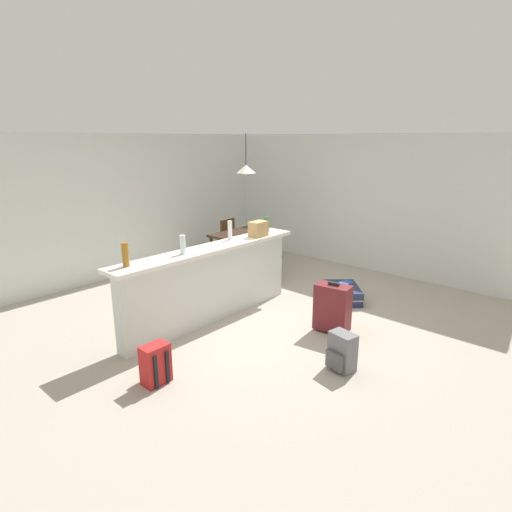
# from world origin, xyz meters

# --- Properties ---
(ground_plane) EXTENTS (13.00, 13.00, 0.05)m
(ground_plane) POSITION_xyz_m (0.00, 0.00, -0.03)
(ground_plane) COLOR #ADA393
(wall_back) EXTENTS (6.60, 0.10, 2.50)m
(wall_back) POSITION_xyz_m (0.00, 3.05, 1.25)
(wall_back) COLOR silver
(wall_back) RESTS_ON ground_plane
(wall_right) EXTENTS (0.10, 6.00, 2.50)m
(wall_right) POSITION_xyz_m (3.05, 0.30, 1.25)
(wall_right) COLOR silver
(wall_right) RESTS_ON ground_plane
(partition_half_wall) EXTENTS (2.80, 0.20, 0.98)m
(partition_half_wall) POSITION_xyz_m (-0.55, 0.33, 0.49)
(partition_half_wall) COLOR silver
(partition_half_wall) RESTS_ON ground_plane
(bar_countertop) EXTENTS (2.96, 0.40, 0.05)m
(bar_countertop) POSITION_xyz_m (-0.55, 0.33, 1.01)
(bar_countertop) COLOR white
(bar_countertop) RESTS_ON partition_half_wall
(bottle_amber) EXTENTS (0.08, 0.08, 0.27)m
(bottle_amber) POSITION_xyz_m (-1.76, 0.38, 1.17)
(bottle_amber) COLOR #9E661E
(bottle_amber) RESTS_ON bar_countertop
(bottle_clear) EXTENTS (0.07, 0.07, 0.24)m
(bottle_clear) POSITION_xyz_m (-1.01, 0.32, 1.15)
(bottle_clear) COLOR silver
(bottle_clear) RESTS_ON bar_countertop
(bottle_white) EXTENTS (0.06, 0.06, 0.27)m
(bottle_white) POSITION_xyz_m (-0.09, 0.42, 1.17)
(bottle_white) COLOR silver
(bottle_white) RESTS_ON bar_countertop
(bottle_green) EXTENTS (0.07, 0.07, 0.23)m
(bottle_green) POSITION_xyz_m (0.68, 0.40, 1.15)
(bottle_green) COLOR #2D6B38
(bottle_green) RESTS_ON bar_countertop
(grocery_bag) EXTENTS (0.26, 0.18, 0.22)m
(grocery_bag) POSITION_xyz_m (0.35, 0.28, 1.14)
(grocery_bag) COLOR tan
(grocery_bag) RESTS_ON bar_countertop
(dining_table) EXTENTS (1.10, 0.80, 0.74)m
(dining_table) POSITION_xyz_m (1.32, 1.51, 0.65)
(dining_table) COLOR #332319
(dining_table) RESTS_ON ground_plane
(dining_chair_near_partition) EXTENTS (0.47, 0.47, 0.93)m
(dining_chair_near_partition) POSITION_xyz_m (1.25, 0.95, 0.52)
(dining_chair_near_partition) COLOR #4C331E
(dining_chair_near_partition) RESTS_ON ground_plane
(dining_chair_far_side) EXTENTS (0.44, 0.44, 0.93)m
(dining_chair_far_side) POSITION_xyz_m (1.38, 2.09, 0.52)
(dining_chair_far_side) COLOR #4C331E
(dining_chair_far_side) RESTS_ON ground_plane
(pendant_lamp) EXTENTS (0.34, 0.34, 0.72)m
(pendant_lamp) POSITION_xyz_m (1.32, 1.43, 1.90)
(pendant_lamp) COLOR black
(suitcase_flat_navy) EXTENTS (0.84, 0.83, 0.22)m
(suitcase_flat_navy) POSITION_xyz_m (1.29, -0.62, 0.11)
(suitcase_flat_navy) COLOR #1E284C
(suitcase_flat_navy) RESTS_ON ground_plane
(backpack_grey) EXTENTS (0.29, 0.31, 0.42)m
(backpack_grey) POSITION_xyz_m (-0.50, -1.67, 0.20)
(backpack_grey) COLOR slate
(backpack_grey) RESTS_ON ground_plane
(suitcase_upright_maroon) EXTENTS (0.30, 0.47, 0.67)m
(suitcase_upright_maroon) POSITION_xyz_m (0.24, -1.09, 0.33)
(suitcase_upright_maroon) COLOR maroon
(suitcase_upright_maroon) RESTS_ON ground_plane
(backpack_red) EXTENTS (0.28, 0.25, 0.42)m
(backpack_red) POSITION_xyz_m (-1.98, -0.39, 0.20)
(backpack_red) COLOR red
(backpack_red) RESTS_ON ground_plane
(book_stack) EXTENTS (0.25, 0.21, 0.07)m
(book_stack) POSITION_xyz_m (1.31, -0.65, 0.25)
(book_stack) COLOR tan
(book_stack) RESTS_ON suitcase_flat_navy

